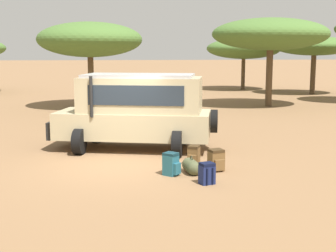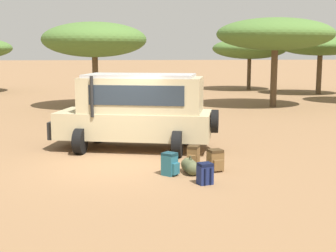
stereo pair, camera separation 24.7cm
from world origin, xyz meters
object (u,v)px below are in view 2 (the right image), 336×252
object	(u,v)px
backpack_near_rear_wheel	(205,174)
acacia_tree_centre_back	(275,34)
backpack_beside_front_wheel	(215,161)
acacia_tree_right_mid	(250,49)
duffel_bag_low_black_case	(190,166)
backpack_cluster_center	(170,164)
acacia_tree_far_right	(321,46)
safari_vehicle	(138,110)
acacia_tree_left_mid	(94,40)
backpack_outermost	(193,156)

from	to	relation	value
backpack_near_rear_wheel	acacia_tree_centre_back	distance (m)	17.15
backpack_beside_front_wheel	acacia_tree_right_mid	distance (m)	27.36
backpack_near_rear_wheel	duffel_bag_low_black_case	xyz separation A→B (m)	(-0.19, 1.03, -0.07)
backpack_cluster_center	backpack_near_rear_wheel	world-z (taller)	backpack_cluster_center
backpack_cluster_center	acacia_tree_far_right	distance (m)	25.76
backpack_beside_front_wheel	acacia_tree_centre_back	bearing A→B (deg)	65.62
backpack_cluster_center	safari_vehicle	bearing A→B (deg)	101.24
acacia_tree_left_mid	acacia_tree_far_right	xyz separation A→B (m)	(16.08, 6.58, -0.26)
backpack_beside_front_wheel	backpack_near_rear_wheel	size ratio (longest dim) A/B	1.11
backpack_cluster_center	duffel_bag_low_black_case	world-z (taller)	backpack_cluster_center
duffel_bag_low_black_case	acacia_tree_left_mid	bearing A→B (deg)	101.54
backpack_near_rear_wheel	acacia_tree_far_right	distance (m)	26.15
backpack_beside_front_wheel	acacia_tree_right_mid	xyz separation A→B (m)	(8.32, 25.88, 3.09)
backpack_beside_front_wheel	acacia_tree_right_mid	world-z (taller)	acacia_tree_right_mid
backpack_near_rear_wheel	backpack_outermost	world-z (taller)	backpack_outermost
safari_vehicle	backpack_near_rear_wheel	size ratio (longest dim) A/B	10.50
safari_vehicle	backpack_near_rear_wheel	bearing A→B (deg)	-71.67
backpack_near_rear_wheel	acacia_tree_right_mid	size ratio (longest dim) A/B	0.09
safari_vehicle	acacia_tree_right_mid	world-z (taller)	acacia_tree_right_mid
acacia_tree_centre_back	acacia_tree_far_right	xyz separation A→B (m)	(5.97, 7.31, -0.58)
backpack_near_rear_wheel	duffel_bag_low_black_case	bearing A→B (deg)	100.39
backpack_near_rear_wheel	acacia_tree_left_mid	xyz separation A→B (m)	(-3.24, 15.96, 3.53)
backpack_cluster_center	acacia_tree_far_right	bearing A→B (deg)	57.88
safari_vehicle	acacia_tree_centre_back	xyz separation A→B (m)	(8.28, 10.99, 2.80)
safari_vehicle	backpack_cluster_center	distance (m)	3.55
acacia_tree_left_mid	backpack_near_rear_wheel	bearing A→B (deg)	-78.53
duffel_bag_low_black_case	acacia_tree_centre_back	world-z (taller)	acacia_tree_centre_back
backpack_beside_front_wheel	backpack_near_rear_wheel	distance (m)	1.30
acacia_tree_far_right	backpack_outermost	bearing A→B (deg)	-121.85
backpack_cluster_center	acacia_tree_centre_back	bearing A→B (deg)	62.00
backpack_beside_front_wheel	acacia_tree_centre_back	world-z (taller)	acacia_tree_centre_back
duffel_bag_low_black_case	acacia_tree_centre_back	xyz separation A→B (m)	(7.07, 14.20, 3.91)
safari_vehicle	backpack_beside_front_wheel	bearing A→B (deg)	-57.78
backpack_near_rear_wheel	backpack_outermost	bearing A→B (deg)	88.84
backpack_cluster_center	backpack_outermost	xyz separation A→B (m)	(0.78, 1.03, -0.02)
backpack_outermost	acacia_tree_centre_back	size ratio (longest dim) A/B	0.08
duffel_bag_low_black_case	acacia_tree_far_right	distance (m)	25.37
backpack_near_rear_wheel	safari_vehicle	bearing A→B (deg)	108.33
safari_vehicle	acacia_tree_left_mid	distance (m)	12.13
backpack_outermost	acacia_tree_left_mid	size ratio (longest dim) A/B	0.09
backpack_outermost	duffel_bag_low_black_case	world-z (taller)	backpack_outermost
acacia_tree_far_right	acacia_tree_left_mid	bearing A→B (deg)	-157.76
backpack_beside_front_wheel	backpack_cluster_center	xyz separation A→B (m)	(-1.26, -0.29, 0.00)
acacia_tree_right_mid	backpack_beside_front_wheel	bearing A→B (deg)	-107.82
backpack_outermost	acacia_tree_centre_back	xyz separation A→B (m)	(6.84, 13.30, 3.83)
backpack_beside_front_wheel	duffel_bag_low_black_case	distance (m)	0.73
backpack_outermost	acacia_tree_centre_back	distance (m)	15.44
duffel_bag_low_black_case	acacia_tree_left_mid	xyz separation A→B (m)	(-3.05, 14.93, 3.60)
safari_vehicle	acacia_tree_centre_back	distance (m)	14.05
duffel_bag_low_black_case	backpack_cluster_center	bearing A→B (deg)	-166.76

